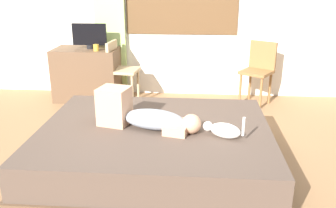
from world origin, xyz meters
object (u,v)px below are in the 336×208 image
chair_spare (259,68)px  bed (155,148)px  cat (223,130)px  cup (96,48)px  person_lying (144,115)px  chair_by_desk (119,67)px  tv_monitor (89,36)px  desk (87,74)px

chair_spare → bed: bearing=-121.5°
cat → cup: bearing=128.5°
person_lying → cat: bearing=-13.8°
chair_by_desk → chair_spare: size_ratio=1.00×
cat → tv_monitor: size_ratio=0.70×
cup → chair_spare: 2.26m
bed → cup: cup is taller
bed → cup: 2.18m
cat → desk: desk is taller
bed → chair_spare: bearing=58.5°
cat → tv_monitor: bearing=128.6°
person_lying → cat: 0.71m
person_lying → cup: bearing=116.3°
cat → chair_spare: (0.63, 2.17, 0.02)m
desk → cup: 0.48m
tv_monitor → chair_spare: tv_monitor is taller
cat → desk: 2.82m
cup → chair_by_desk: 0.41m
bed → tv_monitor: (-1.14, 1.99, 0.71)m
tv_monitor → chair_by_desk: bearing=-12.6°
chair_by_desk → chair_spare: bearing=2.8°
cat → chair_spare: size_ratio=0.39×
chair_by_desk → chair_spare: same height
bed → cat: size_ratio=6.24×
desk → chair_spare: 2.44m
cup → cat: bearing=-51.5°
person_lying → desk: (-1.11, 2.00, -0.17)m
person_lying → tv_monitor: tv_monitor is taller
bed → desk: size_ratio=2.34×
chair_spare → cat: bearing=-106.2°
tv_monitor → cup: (0.13, -0.15, -0.14)m
desk → chair_spare: chair_spare is taller
desk → chair_by_desk: 0.52m
desk → cup: cup is taller
cup → chair_spare: chair_spare is taller
bed → tv_monitor: bearing=119.8°
bed → chair_spare: 2.36m
cat → desk: size_ratio=0.38×
cup → chair_by_desk: size_ratio=0.10×
bed → chair_spare: (1.22, 1.99, 0.30)m
chair_spare → desk: bearing=180.0°
cat → desk: bearing=129.7°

